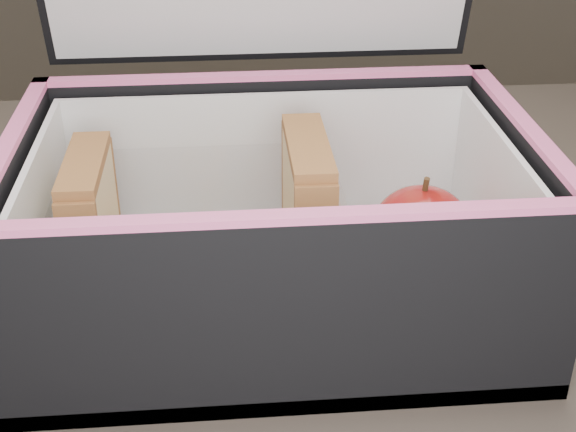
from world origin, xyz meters
name	(u,v)px	position (x,y,z in m)	size (l,w,h in m)	color
kitchen_table	(351,385)	(0.00, 0.00, 0.66)	(1.20, 0.80, 0.75)	brown
lunch_bag	(274,210)	(-0.06, -0.01, 0.82)	(0.33, 0.27, 0.33)	black
plastic_tub	(202,239)	(-0.11, -0.01, 0.80)	(0.18, 0.13, 0.08)	white
sandwich_left	(92,226)	(-0.18, -0.01, 0.82)	(0.02, 0.09, 0.10)	#E2BD8D
sandwich_right	(307,213)	(-0.04, -0.01, 0.82)	(0.03, 0.09, 0.10)	#E2BD8D
carrot_sticks	(205,271)	(-0.11, -0.02, 0.79)	(0.04, 0.13, 0.03)	#DE6200
paper_napkin	(414,273)	(0.04, -0.01, 0.77)	(0.08, 0.08, 0.01)	white
red_apple	(421,232)	(0.04, -0.02, 0.81)	(0.08, 0.08, 0.07)	#94000D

